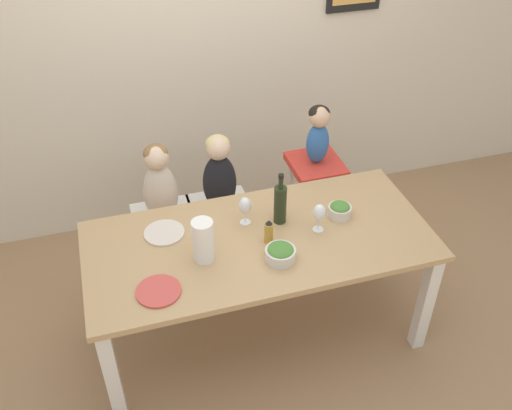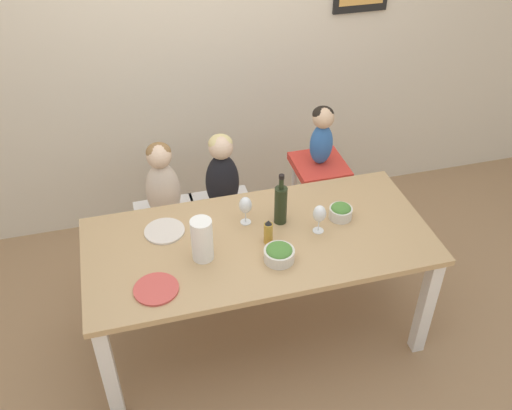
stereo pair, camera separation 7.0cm
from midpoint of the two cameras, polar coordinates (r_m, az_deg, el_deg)
The scene contains 18 objects.
ground_plane at distance 3.55m, azimuth 0.85°, elevation -12.41°, with size 14.00×14.00×0.00m, color #9E7A56.
wall_back at distance 3.84m, azimuth -4.51°, elevation 16.50°, with size 10.00×0.09×2.70m.
dining_table at distance 3.09m, azimuth 0.96°, elevation -4.70°, with size 1.84×0.84×0.73m.
chair_far_left at distance 3.70m, azimuth -8.30°, elevation -2.03°, with size 0.39×0.42×0.46m.
chair_far_center at distance 3.74m, azimuth -2.69°, elevation -1.12°, with size 0.39×0.42×0.46m.
chair_right_highchair at distance 3.80m, azimuth 6.76°, elevation 2.30°, with size 0.33×0.36×0.70m.
person_child_left at distance 3.49m, azimuth -8.81°, elevation 2.37°, with size 0.21×0.17×0.53m.
person_child_center at distance 3.53m, azimuth -2.86°, elevation 3.29°, with size 0.21×0.17×0.53m.
person_baby_right at distance 3.60m, azimuth 7.19°, elevation 7.27°, with size 0.15×0.14×0.40m.
wine_bottle at distance 3.07m, azimuth 3.14°, elevation 0.13°, with size 0.07×0.07×0.31m.
paper_towel_roll at distance 2.85m, azimuth -4.71°, elevation -3.48°, with size 0.11×0.11×0.24m.
wine_glass_near at distance 3.03m, azimuth 7.03°, elevation -0.92°, with size 0.07×0.07×0.17m.
wine_glass_far at distance 3.06m, azimuth -0.40°, elevation -0.08°, with size 0.07×0.07×0.17m.
salad_bowl_large at distance 2.88m, azimuth 3.03°, elevation -4.86°, with size 0.16×0.16×0.09m.
salad_bowl_small at distance 3.18m, azimuth 9.10°, elevation -0.64°, with size 0.13×0.13×0.09m.
dinner_plate_front_left at distance 2.79m, azimuth -9.23°, elevation -8.30°, with size 0.22×0.22×0.01m.
dinner_plate_back_left at distance 3.10m, azimuth -8.49°, elevation -2.60°, with size 0.22×0.22×0.01m.
condiment_bottle_hot_sauce at distance 2.97m, azimuth 1.91°, elevation -2.72°, with size 0.05×0.05×0.15m.
Camera 2 is at (-0.61, -2.21, 2.71)m, focal length 40.00 mm.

